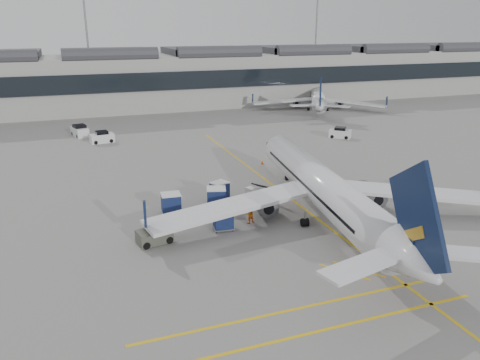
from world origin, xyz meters
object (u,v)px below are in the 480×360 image
object	(u,v)px
baggage_cart_a	(220,190)
pushback_tug	(154,235)
ramp_agent_a	(275,196)
airliner_main	(324,188)
ramp_agent_b	(249,214)
belt_loader	(258,194)

from	to	relation	value
baggage_cart_a	pushback_tug	bearing A→B (deg)	-158.71
pushback_tug	ramp_agent_a	bearing A→B (deg)	8.17
airliner_main	baggage_cart_a	xyz separation A→B (m)	(-7.56, 7.82, -1.85)
baggage_cart_a	ramp_agent_b	bearing A→B (deg)	-107.47
airliner_main	ramp_agent_b	bearing A→B (deg)	179.61
ramp_agent_a	ramp_agent_b	world-z (taller)	ramp_agent_b
airliner_main	belt_loader	xyz separation A→B (m)	(-3.77, 6.68, -2.35)
ramp_agent_a	ramp_agent_b	xyz separation A→B (m)	(-4.06, -3.43, 0.02)
belt_loader	pushback_tug	world-z (taller)	belt_loader
belt_loader	ramp_agent_b	size ratio (longest dim) A/B	2.33
belt_loader	baggage_cart_a	xyz separation A→B (m)	(-3.79, 1.14, 0.49)
ramp_agent_a	airliner_main	bearing A→B (deg)	-79.89
belt_loader	ramp_agent_a	size ratio (longest dim) A/B	2.37
ramp_agent_b	airliner_main	bearing A→B (deg)	158.21
belt_loader	baggage_cart_a	world-z (taller)	baggage_cart_a
airliner_main	baggage_cart_a	world-z (taller)	airliner_main
airliner_main	ramp_agent_b	size ratio (longest dim) A/B	19.86
belt_loader	ramp_agent_b	xyz separation A→B (m)	(-3.14, -5.63, 0.42)
pushback_tug	airliner_main	bearing A→B (deg)	-11.06
pushback_tug	ramp_agent_b	bearing A→B (deg)	-3.95
airliner_main	ramp_agent_a	size ratio (longest dim) A/B	20.23
airliner_main	ramp_agent_a	distance (m)	5.65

